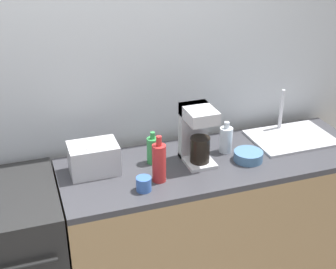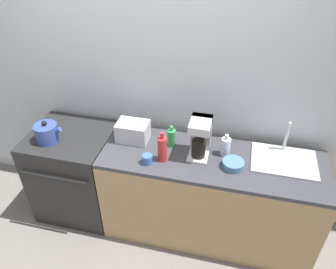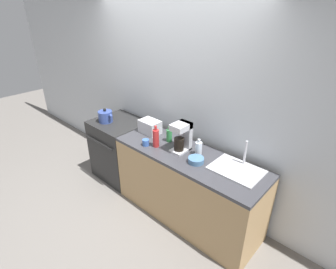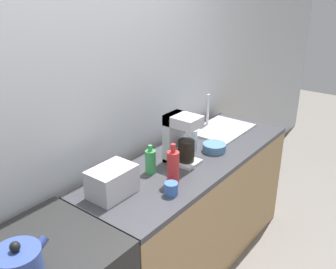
{
  "view_description": "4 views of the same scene",
  "coord_description": "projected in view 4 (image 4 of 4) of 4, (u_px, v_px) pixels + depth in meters",
  "views": [
    {
      "loc": [
        -0.4,
        -1.86,
        2.23
      ],
      "look_at": [
        0.38,
        0.41,
        1.05
      ],
      "focal_mm": 50.0,
      "sensor_mm": 36.0,
      "label": 1
    },
    {
      "loc": [
        0.78,
        -1.75,
        2.61
      ],
      "look_at": [
        0.26,
        0.38,
        1.02
      ],
      "focal_mm": 35.0,
      "sensor_mm": 36.0,
      "label": 2
    },
    {
      "loc": [
        2.19,
        -1.68,
        2.43
      ],
      "look_at": [
        0.34,
        0.31,
        1.04
      ],
      "focal_mm": 28.0,
      "sensor_mm": 36.0,
      "label": 3
    },
    {
      "loc": [
        -1.34,
        -1.0,
        2.06
      ],
      "look_at": [
        0.37,
        0.33,
        1.15
      ],
      "focal_mm": 40.0,
      "sensor_mm": 36.0,
      "label": 4
    }
  ],
  "objects": [
    {
      "name": "kettle",
      "position": [
        19.0,
        266.0,
        1.53
      ],
      "size": [
        0.25,
        0.2,
        0.2
      ],
      "color": "#33478C",
      "rests_on": "stove"
    },
    {
      "name": "coffee_maker",
      "position": [
        180.0,
        137.0,
        2.51
      ],
      "size": [
        0.16,
        0.23,
        0.34
      ],
      "color": "#B7B7BC",
      "rests_on": "counter_block"
    },
    {
      "name": "toaster",
      "position": [
        112.0,
        181.0,
        2.15
      ],
      "size": [
        0.27,
        0.19,
        0.17
      ],
      "color": "#BCBCC1",
      "rests_on": "counter_block"
    },
    {
      "name": "bottle_red",
      "position": [
        173.0,
        167.0,
        2.25
      ],
      "size": [
        0.07,
        0.07,
        0.27
      ],
      "color": "#B72828",
      "rests_on": "counter_block"
    },
    {
      "name": "bottle_green",
      "position": [
        151.0,
        161.0,
        2.4
      ],
      "size": [
        0.07,
        0.07,
        0.19
      ],
      "color": "#338C47",
      "rests_on": "counter_block"
    },
    {
      "name": "bottle_clear",
      "position": [
        192.0,
        139.0,
        2.72
      ],
      "size": [
        0.08,
        0.08,
        0.19
      ],
      "color": "silver",
      "rests_on": "counter_block"
    },
    {
      "name": "wall_back",
      "position": [
        79.0,
        116.0,
        2.24
      ],
      "size": [
        8.0,
        0.05,
        2.6
      ],
      "color": "silver",
      "rests_on": "ground_plane"
    },
    {
      "name": "sink_tray",
      "position": [
        221.0,
        128.0,
        3.1
      ],
      "size": [
        0.51,
        0.37,
        0.28
      ],
      "color": "#B7B7BC",
      "rests_on": "counter_block"
    },
    {
      "name": "cup_blue",
      "position": [
        171.0,
        189.0,
        2.17
      ],
      "size": [
        0.08,
        0.08,
        0.08
      ],
      "color": "#3860B2",
      "rests_on": "counter_block"
    },
    {
      "name": "bowl",
      "position": [
        214.0,
        147.0,
        2.72
      ],
      "size": [
        0.17,
        0.17,
        0.06
      ],
      "color": "teal",
      "rests_on": "counter_block"
    },
    {
      "name": "counter_block",
      "position": [
        192.0,
        209.0,
        2.82
      ],
      "size": [
        1.84,
        0.63,
        0.89
      ],
      "color": "tan",
      "rests_on": "ground_plane"
    }
  ]
}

